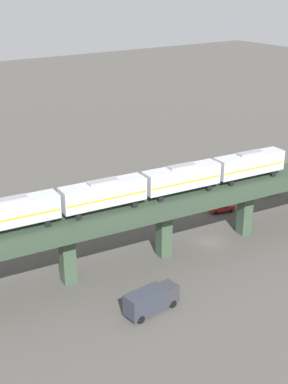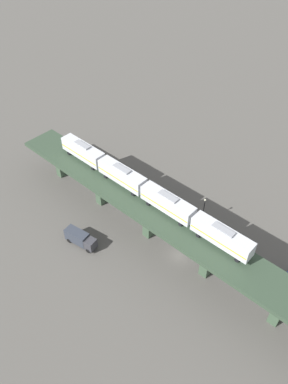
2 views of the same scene
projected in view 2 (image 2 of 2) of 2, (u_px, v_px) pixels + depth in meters
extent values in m
plane|color=#4C4944|center=(179.00, 256.00, 77.38)|extent=(400.00, 400.00, 0.00)
cube|color=#2C3D2C|center=(181.00, 229.00, 71.83)|extent=(17.39, 92.38, 0.80)
cube|color=#384C38|center=(60.00, 163.00, 93.88)|extent=(1.97, 1.97, 7.79)
cube|color=#384C38|center=(100.00, 190.00, 86.42)|extent=(1.97, 1.97, 7.79)
cube|color=#384C38|center=(148.00, 222.00, 78.97)|extent=(1.97, 1.97, 7.79)
cube|color=#384C38|center=(207.00, 261.00, 71.51)|extent=(1.97, 1.97, 7.79)
cube|color=#384C38|center=(278.00, 309.00, 64.05)|extent=(1.97, 1.97, 7.79)
cube|color=silver|center=(83.00, 151.00, 85.50)|extent=(3.96, 12.22, 3.10)
cube|color=gold|center=(83.00, 152.00, 85.70)|extent=(3.98, 11.98, 0.24)
cube|color=gray|center=(82.00, 145.00, 84.32)|extent=(1.81, 4.32, 0.36)
cylinder|color=black|center=(76.00, 149.00, 89.66)|extent=(0.30, 0.86, 0.84)
cylinder|color=black|center=(69.00, 153.00, 88.37)|extent=(0.30, 0.86, 0.84)
cylinder|color=black|center=(100.00, 164.00, 85.49)|extent=(0.30, 0.86, 0.84)
cylinder|color=black|center=(92.00, 168.00, 84.20)|extent=(0.30, 0.86, 0.84)
cube|color=silver|center=(122.00, 175.00, 79.23)|extent=(3.96, 12.22, 3.10)
cube|color=gold|center=(122.00, 176.00, 79.43)|extent=(3.98, 11.98, 0.24)
cube|color=gray|center=(122.00, 168.00, 78.06)|extent=(1.81, 4.32, 0.36)
cylinder|color=black|center=(113.00, 171.00, 83.40)|extent=(0.30, 0.86, 0.84)
cylinder|color=black|center=(105.00, 176.00, 82.11)|extent=(0.30, 0.86, 0.84)
cylinder|color=black|center=(140.00, 188.00, 79.22)|extent=(0.30, 0.86, 0.84)
cylinder|color=black|center=(133.00, 194.00, 77.93)|extent=(0.30, 0.86, 0.84)
cube|color=silver|center=(168.00, 203.00, 72.97)|extent=(3.96, 12.22, 3.10)
cube|color=gold|center=(168.00, 204.00, 73.17)|extent=(3.98, 11.98, 0.24)
cube|color=gray|center=(168.00, 196.00, 71.79)|extent=(1.81, 4.32, 0.36)
cylinder|color=black|center=(155.00, 198.00, 77.13)|extent=(0.30, 0.86, 0.84)
cylinder|color=black|center=(148.00, 204.00, 75.84)|extent=(0.30, 0.86, 0.84)
cylinder|color=black|center=(188.00, 218.00, 72.96)|extent=(0.30, 0.86, 0.84)
cylinder|color=black|center=(180.00, 224.00, 71.67)|extent=(0.30, 0.86, 0.84)
cube|color=silver|center=(222.00, 236.00, 66.70)|extent=(3.96, 12.22, 3.10)
cube|color=gold|center=(222.00, 237.00, 66.90)|extent=(3.98, 11.98, 0.24)
cube|color=gray|center=(223.00, 230.00, 65.53)|extent=(1.81, 4.32, 0.36)
cylinder|color=black|center=(205.00, 228.00, 70.87)|extent=(0.30, 0.86, 0.84)
cylinder|color=black|center=(198.00, 236.00, 69.58)|extent=(0.30, 0.86, 0.84)
cylinder|color=black|center=(244.00, 252.00, 66.69)|extent=(0.30, 0.86, 0.84)
cylinder|color=black|center=(237.00, 260.00, 65.40)|extent=(0.30, 0.86, 0.84)
cube|color=#AD1E1E|center=(237.00, 251.00, 77.27)|extent=(2.91, 4.72, 0.80)
cube|color=#1E2328|center=(237.00, 249.00, 76.83)|extent=(2.17, 2.56, 0.76)
cylinder|color=black|center=(234.00, 246.00, 78.76)|extent=(0.41, 0.70, 0.66)
cylinder|color=black|center=(228.00, 250.00, 77.99)|extent=(0.41, 0.70, 0.66)
cylinder|color=black|center=(244.00, 255.00, 77.10)|extent=(0.41, 0.70, 0.66)
cylinder|color=black|center=(239.00, 259.00, 76.33)|extent=(0.41, 0.70, 0.66)
cube|color=#333338|center=(91.00, 244.00, 77.52)|extent=(2.33, 2.15, 2.30)
cube|color=#2D333D|center=(77.00, 236.00, 78.82)|extent=(2.66, 5.35, 2.70)
cylinder|color=black|center=(88.00, 251.00, 77.69)|extent=(0.42, 1.02, 1.00)
cylinder|color=black|center=(94.00, 244.00, 78.91)|extent=(0.42, 1.02, 1.00)
cylinder|color=black|center=(69.00, 240.00, 79.72)|extent=(0.42, 1.02, 1.00)
cylinder|color=black|center=(75.00, 234.00, 81.00)|extent=(0.42, 1.02, 1.00)
cylinder|color=black|center=(203.00, 211.00, 82.26)|extent=(0.20, 0.20, 6.50)
sphere|color=beige|center=(205.00, 200.00, 79.91)|extent=(0.44, 0.44, 0.44)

